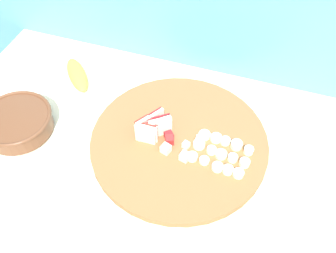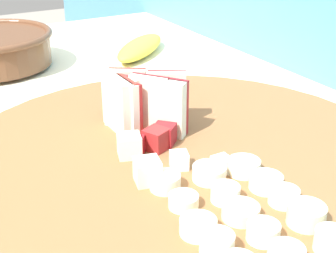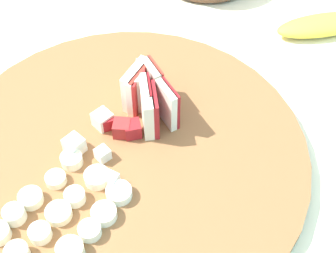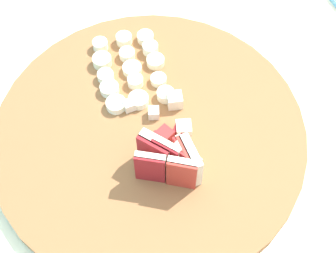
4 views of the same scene
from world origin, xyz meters
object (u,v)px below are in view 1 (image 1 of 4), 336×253
(apple_dice_pile, at_px, (174,145))
(banana_peel, at_px, (77,75))
(apple_wedge_fan, at_px, (152,128))
(ceramic_bowl, at_px, (17,122))
(cutting_board, at_px, (179,142))
(banana_slice_rows, at_px, (221,153))

(apple_dice_pile, xyz_separation_m, banana_peel, (-0.35, 0.16, -0.02))
(apple_wedge_fan, distance_m, apple_dice_pile, 0.07)
(apple_dice_pile, relative_size, ceramic_bowl, 0.52)
(cutting_board, distance_m, apple_wedge_fan, 0.08)
(cutting_board, xyz_separation_m, banana_slice_rows, (0.11, -0.01, 0.02))
(cutting_board, height_order, apple_wedge_fan, apple_wedge_fan)
(apple_wedge_fan, distance_m, banana_peel, 0.33)
(cutting_board, bearing_deg, banana_peel, 159.03)
(apple_dice_pile, distance_m, ceramic_bowl, 0.41)
(apple_wedge_fan, relative_size, banana_peel, 0.54)
(cutting_board, xyz_separation_m, ceramic_bowl, (-0.41, -0.09, 0.02))
(banana_slice_rows, relative_size, banana_peel, 0.98)
(ceramic_bowl, relative_size, banana_peel, 1.21)
(apple_dice_pile, height_order, banana_slice_rows, apple_dice_pile)
(banana_slice_rows, relative_size, ceramic_bowl, 0.81)
(apple_wedge_fan, bearing_deg, banana_slice_rows, -0.70)
(cutting_board, distance_m, banana_peel, 0.38)
(cutting_board, relative_size, apple_wedge_fan, 5.40)
(banana_slice_rows, distance_m, ceramic_bowl, 0.52)
(cutting_board, height_order, banana_slice_rows, banana_slice_rows)
(cutting_board, relative_size, banana_slice_rows, 2.98)
(cutting_board, relative_size, apple_dice_pile, 4.69)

